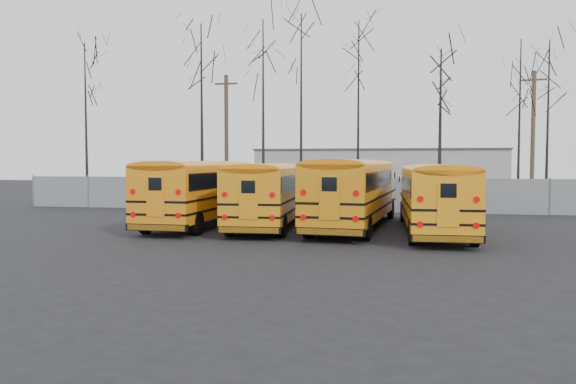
% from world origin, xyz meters
% --- Properties ---
extents(ground, '(120.00, 120.00, 0.00)m').
position_xyz_m(ground, '(0.00, 0.00, 0.00)').
color(ground, black).
rests_on(ground, ground).
extents(fence, '(40.00, 0.04, 2.00)m').
position_xyz_m(fence, '(0.00, 12.00, 1.00)').
color(fence, gray).
rests_on(fence, ground).
extents(distant_building, '(22.00, 8.00, 4.00)m').
position_xyz_m(distant_building, '(2.00, 32.00, 2.00)').
color(distant_building, beige).
rests_on(distant_building, ground).
extents(bus_a, '(2.78, 10.93, 3.04)m').
position_xyz_m(bus_a, '(-5.24, 3.56, 1.78)').
color(bus_a, black).
rests_on(bus_a, ground).
extents(bus_b, '(2.89, 10.56, 2.93)m').
position_xyz_m(bus_b, '(-1.94, 3.42, 1.71)').
color(bus_b, black).
rests_on(bus_b, ground).
extents(bus_c, '(3.58, 11.29, 3.11)m').
position_xyz_m(bus_c, '(1.77, 3.53, 1.82)').
color(bus_c, black).
rests_on(bus_c, ground).
extents(bus_d, '(2.68, 10.45, 2.90)m').
position_xyz_m(bus_d, '(5.18, 2.34, 1.70)').
color(bus_d, black).
rests_on(bus_d, ground).
extents(utility_pole_left, '(1.58, 0.28, 8.91)m').
position_xyz_m(utility_pole_left, '(-7.94, 16.17, 4.58)').
color(utility_pole_left, '#493529').
rests_on(utility_pole_left, ground).
extents(utility_pole_right, '(1.62, 0.43, 9.15)m').
position_xyz_m(utility_pole_right, '(12.80, 19.89, 4.70)').
color(utility_pole_right, brown).
rests_on(utility_pole_right, ground).
extents(tree_0, '(0.26, 0.26, 11.10)m').
position_xyz_m(tree_0, '(-17.50, 14.41, 5.55)').
color(tree_0, black).
rests_on(tree_0, ground).
extents(tree_1, '(0.26, 0.26, 12.74)m').
position_xyz_m(tree_1, '(-10.08, 17.21, 6.37)').
color(tree_1, black).
rests_on(tree_1, ground).
extents(tree_2, '(0.26, 0.26, 12.33)m').
position_xyz_m(tree_2, '(-5.10, 15.25, 6.16)').
color(tree_2, black).
rests_on(tree_2, ground).
extents(tree_3, '(0.26, 0.26, 12.92)m').
position_xyz_m(tree_3, '(-2.76, 16.54, 6.46)').
color(tree_3, black).
rests_on(tree_3, ground).
extents(tree_4, '(0.26, 0.26, 12.58)m').
position_xyz_m(tree_4, '(1.02, 17.71, 6.29)').
color(tree_4, black).
rests_on(tree_4, ground).
extents(tree_5, '(0.26, 0.26, 9.81)m').
position_xyz_m(tree_5, '(6.23, 14.37, 4.91)').
color(tree_5, black).
rests_on(tree_5, ground).
extents(tree_6, '(0.26, 0.26, 10.59)m').
position_xyz_m(tree_6, '(11.19, 16.35, 5.30)').
color(tree_6, black).
rests_on(tree_6, ground).
extents(tree_7, '(0.26, 0.26, 10.68)m').
position_xyz_m(tree_7, '(13.06, 17.17, 5.34)').
color(tree_7, black).
rests_on(tree_7, ground).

